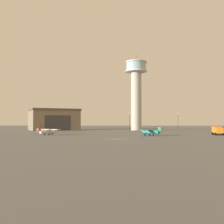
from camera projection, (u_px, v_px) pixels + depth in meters
The scene contains 8 objects.
ground_plane at pixel (118, 139), 68.77m from camera, with size 400.00×400.00×0.00m, color #60605E.
control_tower at pixel (136, 87), 135.17m from camera, with size 11.09×11.09×39.32m.
hangar at pixel (54, 119), 136.82m from camera, with size 29.88×27.41×10.96m.
airplane_white at pixel (47, 131), 87.59m from camera, with size 9.23×7.41×2.90m.
airplane_teal at pixel (151, 132), 84.14m from camera, with size 7.37×8.22×2.79m.
truck_box_orange at pixel (217, 130), 87.36m from camera, with size 3.22×5.81×2.83m.
light_post_west at pixel (129, 121), 111.37m from camera, with size 0.44×0.44×8.18m.
light_post_east at pixel (178, 120), 117.82m from camera, with size 0.44×0.44×8.28m.
Camera 1 is at (2.02, -68.97, 4.67)m, focal length 42.15 mm.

